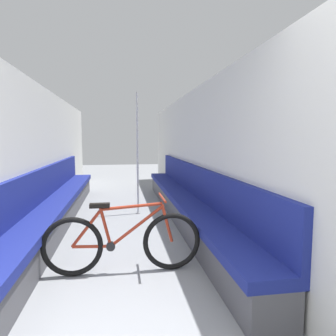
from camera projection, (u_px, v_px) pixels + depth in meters
name	position (u px, v px, depth m)	size (l,w,h in m)	color
wall_left	(34.00, 156.00, 4.51)	(0.10, 10.78, 2.25)	silver
wall_right	(202.00, 155.00, 4.92)	(0.10, 10.78, 2.25)	silver
bench_seat_row_left	(55.00, 207.00, 4.77)	(0.46, 6.23, 0.94)	#4C4C51
bench_seat_row_right	(185.00, 203.00, 5.10)	(0.46, 6.23, 0.94)	#4C4C51
bicycle	(123.00, 242.00, 3.09)	(1.63, 0.46, 0.80)	black
grab_pole_near	(138.00, 155.00, 5.47)	(0.08, 0.08, 2.23)	gray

